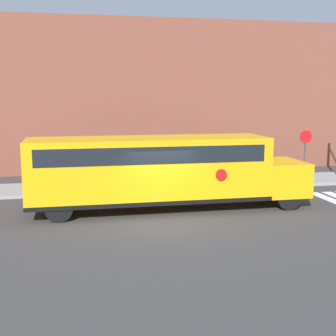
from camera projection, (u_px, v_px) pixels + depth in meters
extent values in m
plane|color=#3A3838|center=(164.00, 222.00, 16.86)|extent=(60.00, 60.00, 0.00)
cube|color=gray|center=(138.00, 186.00, 23.14)|extent=(44.00, 3.00, 0.15)
cube|color=brown|center=(123.00, 96.00, 28.75)|extent=(32.00, 4.00, 8.92)
cube|color=white|center=(331.00, 200.00, 20.37)|extent=(0.50, 3.20, 0.01)
cube|color=#EAA80F|center=(149.00, 169.00, 18.31)|extent=(9.31, 2.50, 2.44)
cube|color=#EAA80F|center=(279.00, 177.00, 19.51)|extent=(1.76, 2.50, 1.37)
cube|color=black|center=(149.00, 197.00, 18.49)|extent=(9.31, 2.54, 0.16)
cube|color=black|center=(148.00, 152.00, 18.21)|extent=(8.57, 2.53, 0.64)
cylinder|color=red|center=(221.00, 175.00, 17.60)|extent=(0.44, 0.02, 0.44)
cylinder|color=black|center=(266.00, 187.00, 20.64)|extent=(1.00, 0.30, 1.00)
cylinder|color=black|center=(289.00, 197.00, 18.55)|extent=(1.00, 0.30, 1.00)
cylinder|color=black|center=(60.00, 196.00, 18.84)|extent=(1.00, 0.30, 1.00)
cylinder|color=black|center=(59.00, 208.00, 16.75)|extent=(1.00, 0.30, 1.00)
cylinder|color=#38383A|center=(304.00, 160.00, 24.00)|extent=(0.07, 0.07, 2.45)
cylinder|color=red|center=(306.00, 137.00, 23.77)|extent=(0.67, 0.03, 0.67)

